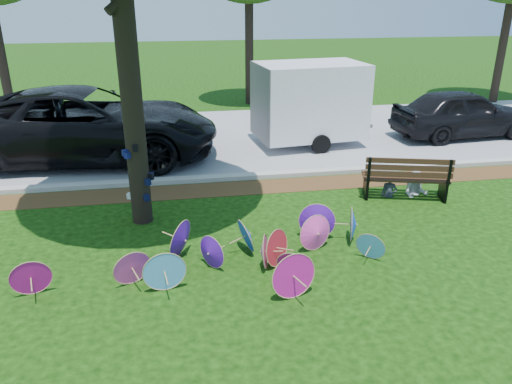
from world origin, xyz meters
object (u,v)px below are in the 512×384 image
Objects in this scene: cargo_trailer at (310,100)px; person_left at (391,176)px; dark_pickup at (463,113)px; parasol_pile at (249,249)px; park_bench at (405,176)px; person_right at (418,171)px; black_van at (86,125)px.

person_left is (0.79, -4.74, -0.93)m from cargo_trailer.
dark_pickup is 4.54× the size of person_left.
person_left is (3.93, 2.74, 0.17)m from parasol_pile.
park_bench is (1.14, -4.79, -0.92)m from cargo_trailer.
person_left is 0.86× the size of person_right.
black_van is 9.18m from park_bench.
cargo_trailer reaches higher than person_left.
dark_pickup reaches higher than person_right.
person_left is at bearing -87.08° from cargo_trailer.
person_right reaches higher than parasol_pile.
cargo_trailer is 2.68× the size of person_right.
park_bench reaches higher than parasol_pile.
person_left is at bearing -113.49° from black_van.
black_van is 1.59× the size of dark_pickup.
person_left is at bearing -155.47° from person_right.
dark_pickup is at bearing 41.11° from parasol_pile.
black_van is at bearing 118.36° from parasol_pile.
parasol_pile is at bearing -124.87° from person_right.
dark_pickup is at bearing 63.34° from park_bench.
black_van is 6.18× the size of person_right.
parasol_pile is 6.29× the size of person_left.
park_bench is at bearing 133.71° from dark_pickup.
dark_pickup is at bearing -82.25° from black_van.
person_right is (8.42, -4.29, -0.45)m from black_van.
black_van is at bearing 87.79° from dark_pickup.
person_left is (7.72, -4.29, -0.54)m from black_van.
park_bench is at bearing 32.13° from parasol_pile.
dark_pickup reaches higher than park_bench.
person_right reaches higher than person_left.
park_bench is 1.67× the size of person_right.
person_right is at bearing 30.59° from parasol_pile.
parasol_pile is at bearing -119.31° from cargo_trailer.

